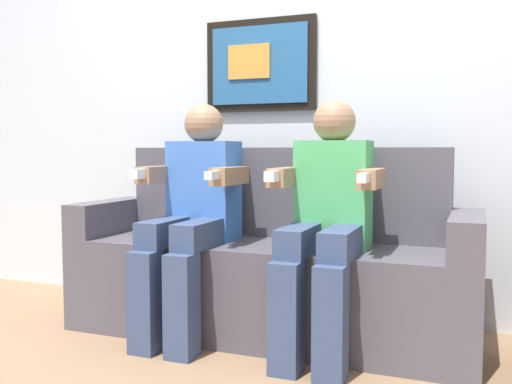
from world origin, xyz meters
TOP-DOWN VIEW (x-y plane):
  - ground_plane at (0.00, 0.00)m, footprint 5.62×5.62m
  - back_wall_assembly at (-0.01, 0.76)m, footprint 4.32×0.10m
  - couch at (0.00, 0.33)m, footprint 1.92×0.58m
  - person_on_left at (-0.32, 0.16)m, footprint 0.46×0.56m
  - person_on_right at (0.32, 0.16)m, footprint 0.46×0.56m

SIDE VIEW (x-z plane):
  - ground_plane at x=0.00m, z-range 0.00..0.00m
  - couch at x=0.00m, z-range -0.14..0.76m
  - person_on_left at x=-0.32m, z-range 0.05..1.16m
  - person_on_right at x=0.32m, z-range 0.05..1.16m
  - back_wall_assembly at x=-0.01m, z-range 0.00..2.60m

